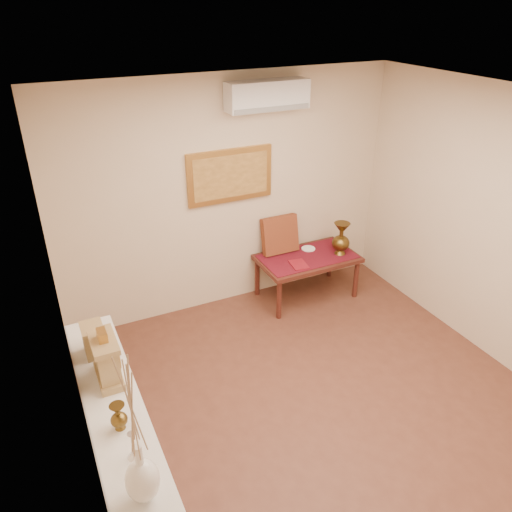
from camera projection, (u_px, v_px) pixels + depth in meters
floor at (331, 417)px, 4.50m from camera, size 4.50×4.50×0.00m
ceiling at (360, 114)px, 3.24m from camera, size 4.50×4.50×0.00m
wall_back at (230, 196)px, 5.66m from camera, size 4.00×0.02×2.70m
wall_left at (75, 364)px, 3.10m from camera, size 0.02×4.50×2.70m
white_vase at (135, 432)px, 2.47m from camera, size 0.19×0.19×0.98m
candlestick at (133, 445)px, 2.89m from camera, size 0.09×0.09×0.19m
brass_urn_small at (118, 414)px, 3.07m from camera, size 0.11×0.11×0.24m
table_cloth at (308, 256)px, 6.07m from camera, size 1.14×0.59×0.01m
brass_urn_tall at (341, 235)px, 6.02m from camera, size 0.22×0.22×0.49m
plate at (308, 249)px, 6.23m from camera, size 0.17×0.17×0.01m
menu at (299, 264)px, 5.87m from camera, size 0.21×0.27×0.01m
cushion at (280, 235)px, 6.07m from camera, size 0.46×0.19×0.47m
display_ledge at (121, 450)px, 3.57m from camera, size 0.37×2.02×0.98m
mantel_clock at (107, 359)px, 3.45m from camera, size 0.17×0.36×0.41m
wooden_chest at (94, 340)px, 3.72m from camera, size 0.16×0.21×0.24m
low_table at (307, 261)px, 6.10m from camera, size 1.20×0.70×0.55m
painting at (230, 176)px, 5.52m from camera, size 1.00×0.06×0.60m
ac_unit at (267, 95)px, 5.20m from camera, size 0.90×0.25×0.30m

